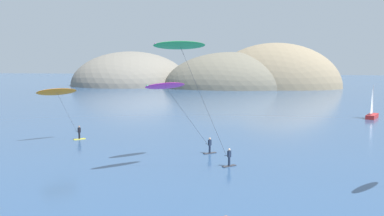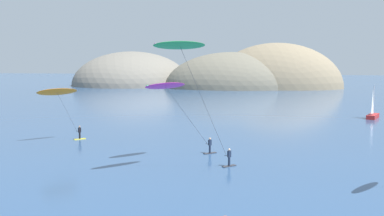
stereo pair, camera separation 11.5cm
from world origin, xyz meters
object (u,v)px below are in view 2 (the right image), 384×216
(sailboat_near, at_px, (373,114))
(kitesurfer_magenta, at_px, (169,91))
(kitesurfer_orange, at_px, (59,95))
(kitesurfer_green, at_px, (184,55))

(sailboat_near, height_order, kitesurfer_magenta, kitesurfer_magenta)
(kitesurfer_orange, bearing_deg, kitesurfer_magenta, -27.75)
(kitesurfer_orange, bearing_deg, kitesurfer_green, -37.61)
(kitesurfer_orange, height_order, kitesurfer_magenta, kitesurfer_magenta)
(kitesurfer_magenta, bearing_deg, sailboat_near, 56.06)
(kitesurfer_green, xyz_separation_m, kitesurfer_magenta, (-2.65, 5.86, -3.54))
(kitesurfer_orange, distance_m, kitesurfer_green, 23.58)
(sailboat_near, xyz_separation_m, kitesurfer_magenta, (-26.72, -39.69, 6.28))
(kitesurfer_orange, xyz_separation_m, kitesurfer_magenta, (15.65, -8.23, 1.21))
(kitesurfer_orange, relative_size, kitesurfer_magenta, 0.84)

